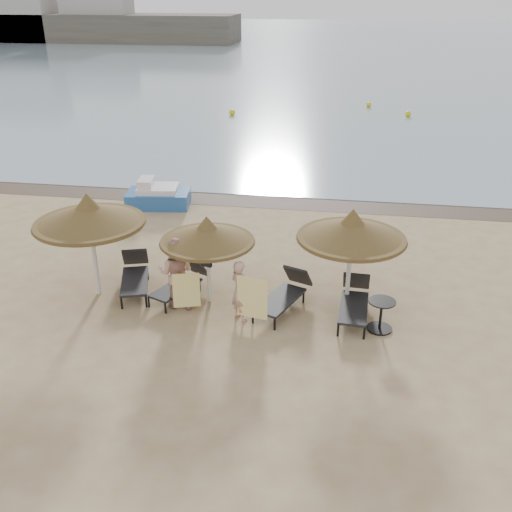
{
  "coord_description": "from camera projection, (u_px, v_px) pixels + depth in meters",
  "views": [
    {
      "loc": [
        2.5,
        -11.67,
        7.66
      ],
      "look_at": [
        0.44,
        1.2,
        1.5
      ],
      "focal_mm": 40.0,
      "sensor_mm": 36.0,
      "label": 1
    }
  ],
  "objects": [
    {
      "name": "buoy_left",
      "position": [
        232.0,
        112.0,
        37.49
      ],
      "size": [
        0.4,
        0.4,
        0.4
      ],
      "primitive_type": "sphere",
      "color": "yellow",
      "rests_on": "ground"
    },
    {
      "name": "person_right",
      "position": [
        240.0,
        286.0,
        14.15
      ],
      "size": [
        1.03,
        0.99,
        1.88
      ],
      "primitive_type": "imported",
      "rotation": [
        0.0,
        0.0,
        2.45
      ],
      "color": "tan",
      "rests_on": "ground"
    },
    {
      "name": "wet_sand_strip",
      "position": [
        278.0,
        202.0,
        22.44
      ],
      "size": [
        200.0,
        1.6,
        0.01
      ],
      "primitive_type": "cube",
      "color": "#4C392A",
      "rests_on": "ground"
    },
    {
      "name": "palapa_right",
      "position": [
        352.0,
        230.0,
        14.17
      ],
      "size": [
        2.77,
        2.77,
        2.75
      ],
      "rotation": [
        0.0,
        0.0,
        0.18
      ],
      "color": "silver",
      "rests_on": "ground"
    },
    {
      "name": "lounger_far_left",
      "position": [
        135.0,
        274.0,
        15.87
      ],
      "size": [
        1.31,
        2.23,
        0.95
      ],
      "rotation": [
        0.0,
        0.0,
        0.31
      ],
      "color": "black",
      "rests_on": "ground"
    },
    {
      "name": "lounger_near_right",
      "position": [
        285.0,
        293.0,
        14.9
      ],
      "size": [
        1.42,
        2.2,
        0.94
      ],
      "rotation": [
        0.0,
        0.0,
        -0.38
      ],
      "color": "black",
      "rests_on": "ground"
    },
    {
      "name": "far_shore",
      "position": [
        169.0,
        22.0,
        85.88
      ],
      "size": [
        150.0,
        54.8,
        12.0
      ],
      "color": "#5F574A",
      "rests_on": "ground"
    },
    {
      "name": "ground",
      "position": [
        231.0,
        330.0,
        14.05
      ],
      "size": [
        160.0,
        160.0,
        0.0
      ],
      "primitive_type": "plane",
      "color": "tan",
      "rests_on": "ground"
    },
    {
      "name": "palapa_left",
      "position": [
        89.0,
        215.0,
        14.77
      ],
      "size": [
        2.93,
        2.93,
        2.91
      ],
      "rotation": [
        0.0,
        0.0,
        -0.16
      ],
      "color": "silver",
      "rests_on": "ground"
    },
    {
      "name": "sea",
      "position": [
        336.0,
        44.0,
        85.47
      ],
      "size": [
        200.0,
        140.0,
        0.03
      ],
      "primitive_type": "cube",
      "color": "#82929F",
      "rests_on": "ground"
    },
    {
      "name": "person_left",
      "position": [
        176.0,
        267.0,
        14.67
      ],
      "size": [
        1.05,
        0.69,
        2.26
      ],
      "primitive_type": "imported",
      "rotation": [
        0.0,
        0.0,
        3.16
      ],
      "color": "tan",
      "rests_on": "ground"
    },
    {
      "name": "bag_patterned",
      "position": [
        210.0,
        256.0,
        14.99
      ],
      "size": [
        0.32,
        0.17,
        0.38
      ],
      "rotation": [
        0.0,
        0.0,
        0.24
      ],
      "color": "silver",
      "rests_on": "ground"
    },
    {
      "name": "towel_right",
      "position": [
        252.0,
        298.0,
        13.95
      ],
      "size": [
        0.78,
        0.19,
        1.12
      ],
      "rotation": [
        0.0,
        0.0,
        -0.21
      ],
      "color": "yellow",
      "rests_on": "ground"
    },
    {
      "name": "lounger_far_right",
      "position": [
        354.0,
        300.0,
        14.57
      ],
      "size": [
        0.79,
        2.11,
        0.93
      ],
      "rotation": [
        0.0,
        0.0,
        -0.05
      ],
      "color": "black",
      "rests_on": "ground"
    },
    {
      "name": "palapa_center",
      "position": [
        207.0,
        234.0,
        14.54
      ],
      "size": [
        2.47,
        2.47,
        2.45
      ],
      "rotation": [
        0.0,
        0.0,
        -0.16
      ],
      "color": "silver",
      "rests_on": "ground"
    },
    {
      "name": "buoy_extra",
      "position": [
        408.0,
        114.0,
        37.12
      ],
      "size": [
        0.38,
        0.38,
        0.38
      ],
      "primitive_type": "sphere",
      "color": "yellow",
      "rests_on": "ground"
    },
    {
      "name": "side_table",
      "position": [
        381.0,
        316.0,
        13.93
      ],
      "size": [
        0.67,
        0.67,
        0.8
      ],
      "rotation": [
        0.0,
        0.0,
        0.2
      ],
      "color": "black",
      "rests_on": "ground"
    },
    {
      "name": "buoy_mid",
      "position": [
        369.0,
        105.0,
        40.1
      ],
      "size": [
        0.35,
        0.35,
        0.35
      ],
      "primitive_type": "sphere",
      "color": "yellow",
      "rests_on": "ground"
    },
    {
      "name": "lounger_near_left",
      "position": [
        182.0,
        282.0,
        15.54
      ],
      "size": [
        1.35,
        2.0,
        0.85
      ],
      "rotation": [
        0.0,
        0.0,
        -0.42
      ],
      "color": "black",
      "rests_on": "ground"
    },
    {
      "name": "pedal_boat",
      "position": [
        158.0,
        196.0,
        21.88
      ],
      "size": [
        2.52,
        1.7,
        1.09
      ],
      "rotation": [
        0.0,
        0.0,
        0.14
      ],
      "color": "#26589B",
      "rests_on": "ground"
    },
    {
      "name": "towel_left",
      "position": [
        186.0,
        290.0,
        14.5
      ],
      "size": [
        0.67,
        0.22,
        0.97
      ],
      "rotation": [
        0.0,
        0.0,
        0.29
      ],
      "color": "yellow",
      "rests_on": "ground"
    },
    {
      "name": "bag_dark",
      "position": [
        207.0,
        260.0,
        14.67
      ],
      "size": [
        0.29,
        0.16,
        0.39
      ],
      "rotation": [
        0.0,
        0.0,
        -0.28
      ],
      "color": "black",
      "rests_on": "ground"
    }
  ]
}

